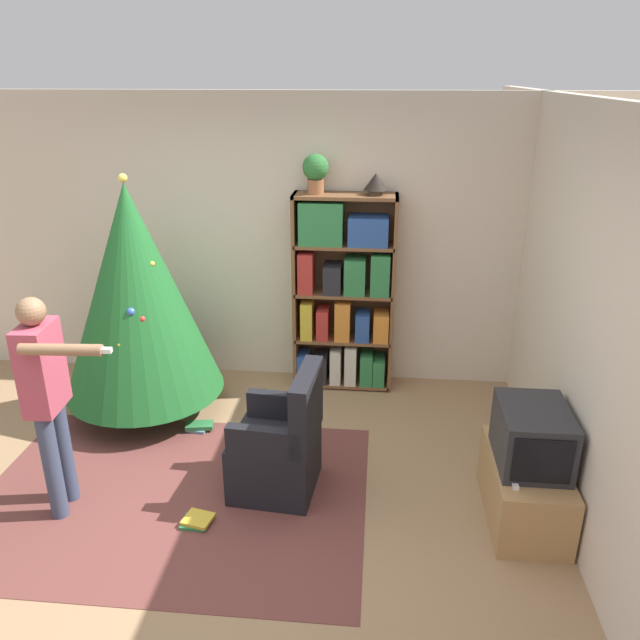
{
  "coord_description": "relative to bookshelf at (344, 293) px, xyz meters",
  "views": [
    {
      "loc": [
        0.97,
        -3.23,
        2.74
      ],
      "look_at": [
        0.57,
        0.99,
        1.05
      ],
      "focal_mm": 35.0,
      "sensor_mm": 36.0,
      "label": 1
    }
  ],
  "objects": [
    {
      "name": "game_remote",
      "position": [
        1.16,
        -2.02,
        -0.47
      ],
      "size": [
        0.04,
        0.12,
        0.02
      ],
      "color": "white",
      "rests_on": "tv_stand"
    },
    {
      "name": "bookshelf",
      "position": [
        0.0,
        0.0,
        0.0
      ],
      "size": [
        0.9,
        0.3,
        1.78
      ],
      "color": "brown",
      "rests_on": "ground_plane"
    },
    {
      "name": "book_pile_near_tree",
      "position": [
        -1.12,
        -0.93,
        -0.88
      ],
      "size": [
        0.24,
        0.15,
        0.06
      ],
      "color": "#5B899E",
      "rests_on": "ground_plane"
    },
    {
      "name": "television",
      "position": [
        1.3,
        -1.77,
        -0.29
      ],
      "size": [
        0.42,
        0.56,
        0.38
      ],
      "color": "#28282D",
      "rests_on": "tv_stand"
    },
    {
      "name": "wall_right",
      "position": [
        1.6,
        -2.01,
        0.39
      ],
      "size": [
        0.1,
        8.0,
        2.6
      ],
      "color": "beige",
      "rests_on": "ground_plane"
    },
    {
      "name": "tv_stand",
      "position": [
        1.3,
        -1.77,
        -0.7
      ],
      "size": [
        0.46,
        0.85,
        0.43
      ],
      "color": "tan",
      "rests_on": "ground_plane"
    },
    {
      "name": "standing_person",
      "position": [
        -1.74,
        -1.96,
        -0.02
      ],
      "size": [
        0.65,
        0.47,
        1.5
      ],
      "rotation": [
        0.0,
        0.0,
        -1.51
      ],
      "color": "#38425B",
      "rests_on": "ground_plane"
    },
    {
      "name": "table_lamp",
      "position": [
        0.25,
        0.01,
        0.98
      ],
      "size": [
        0.2,
        0.2,
        0.18
      ],
      "color": "#473828",
      "rests_on": "bookshelf"
    },
    {
      "name": "wall_back",
      "position": [
        -0.68,
        0.23,
        0.39
      ],
      "size": [
        8.0,
        0.1,
        2.6
      ],
      "color": "beige",
      "rests_on": "ground_plane"
    },
    {
      "name": "area_rug",
      "position": [
        -1.06,
        -1.79,
        -0.9
      ],
      "size": [
        2.66,
        1.95,
        0.01
      ],
      "color": "brown",
      "rests_on": "ground_plane"
    },
    {
      "name": "potted_plant",
      "position": [
        -0.25,
        0.01,
        1.06
      ],
      "size": [
        0.22,
        0.22,
        0.33
      ],
      "color": "#935B38",
      "rests_on": "bookshelf"
    },
    {
      "name": "armchair",
      "position": [
        -0.33,
        -1.62,
        -0.59
      ],
      "size": [
        0.62,
        0.61,
        0.92
      ],
      "rotation": [
        0.0,
        0.0,
        -1.66
      ],
      "color": "black",
      "rests_on": "ground_plane"
    },
    {
      "name": "ground_plane",
      "position": [
        -0.68,
        -2.01,
        -0.91
      ],
      "size": [
        14.0,
        14.0,
        0.0
      ],
      "primitive_type": "plane",
      "color": "#9E7A56"
    },
    {
      "name": "book_pile_by_chair",
      "position": [
        -0.82,
        -2.05,
        -0.88
      ],
      "size": [
        0.21,
        0.19,
        0.05
      ],
      "color": "#2D7A42",
      "rests_on": "ground_plane"
    },
    {
      "name": "christmas_tree",
      "position": [
        -1.64,
        -0.66,
        0.18
      ],
      "size": [
        1.31,
        1.31,
        2.03
      ],
      "color": "#4C3323",
      "rests_on": "ground_plane"
    }
  ]
}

